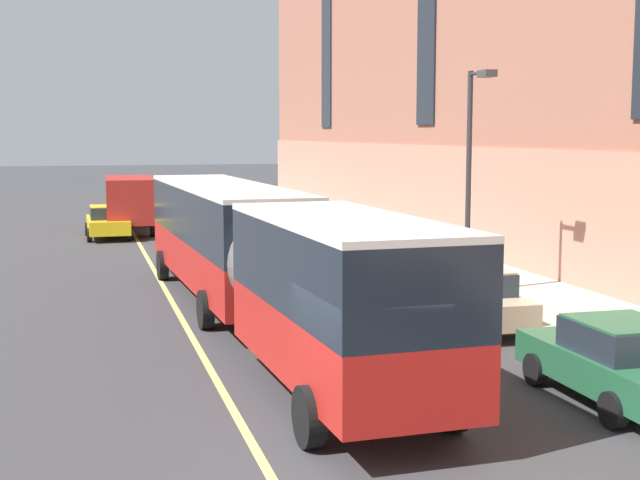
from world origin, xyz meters
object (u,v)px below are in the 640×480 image
(parked_car_champagne_3, at_px, (305,230))
(street_lamp, at_px, (472,158))
(parked_car_green_5, at_px, (617,361))
(fire_hydrant, at_px, (379,249))
(box_truck, at_px, (129,201))
(taxi_cab, at_px, (108,222))
(parked_car_darkgray_2, at_px, (267,214))
(parked_car_green_4, at_px, (386,264))
(parked_car_champagne_7, at_px, (470,298))
(city_bus, at_px, (255,250))

(parked_car_champagne_3, xyz_separation_m, street_lamp, (1.82, -12.91, 3.44))
(parked_car_green_5, relative_size, fire_hydrant, 6.04)
(box_truck, distance_m, taxi_cab, 2.29)
(parked_car_darkgray_2, relative_size, street_lamp, 0.72)
(parked_car_champagne_3, relative_size, parked_car_green_4, 0.91)
(box_truck, distance_m, fire_hydrant, 15.33)
(parked_car_green_4, height_order, parked_car_champagne_7, same)
(city_bus, relative_size, parked_car_green_5, 4.76)
(parked_car_green_5, xyz_separation_m, street_lamp, (1.79, 10.26, 3.44))
(city_bus, height_order, parked_car_darkgray_2, city_bus)
(parked_car_green_4, bearing_deg, city_bus, -137.19)
(street_lamp, bearing_deg, box_truck, 113.25)
(city_bus, relative_size, parked_car_green_4, 4.41)
(street_lamp, bearing_deg, parked_car_champagne_3, 98.00)
(box_truck, xyz_separation_m, taxi_cab, (-1.11, -1.81, -0.85))
(parked_car_green_5, bearing_deg, parked_car_champagne_3, 90.07)
(parked_car_champagne_7, height_order, taxi_cab, same)
(parked_car_green_4, bearing_deg, parked_car_green_5, -90.05)
(taxi_cab, bearing_deg, box_truck, 58.57)
(box_truck, bearing_deg, fire_hydrant, -55.10)
(city_bus, relative_size, taxi_cab, 4.71)
(parked_car_green_5, xyz_separation_m, box_truck, (-7.06, 30.86, 0.85))
(parked_car_champagne_3, xyz_separation_m, taxi_cab, (-8.14, 5.87, 0.00))
(city_bus, relative_size, box_truck, 2.73)
(parked_car_champagne_7, distance_m, fire_hydrant, 11.95)
(parked_car_champagne_3, relative_size, taxi_cab, 0.97)
(box_truck, bearing_deg, parked_car_darkgray_2, 0.71)
(parked_car_green_5, bearing_deg, city_bus, 123.29)
(street_lamp, distance_m, fire_hydrant, 8.88)
(parked_car_darkgray_2, distance_m, parked_car_champagne_3, 7.77)
(parked_car_green_5, bearing_deg, box_truck, 102.89)
(parked_car_green_4, bearing_deg, parked_car_champagne_7, -89.65)
(box_truck, height_order, fire_hydrant, box_truck)
(parked_car_darkgray_2, height_order, parked_car_champagne_7, same)
(city_bus, bearing_deg, parked_car_champagne_3, 71.30)
(parked_car_darkgray_2, height_order, fire_hydrant, parked_car_darkgray_2)
(taxi_cab, distance_m, fire_hydrant, 14.57)
(parked_car_champagne_3, xyz_separation_m, fire_hydrant, (1.72, -4.86, -0.29))
(parked_car_champagne_7, bearing_deg, taxi_cab, 110.01)
(parked_car_green_5, height_order, street_lamp, street_lamp)
(city_bus, bearing_deg, box_truck, 94.65)
(parked_car_champagne_3, relative_size, parked_car_green_5, 0.98)
(taxi_cab, bearing_deg, parked_car_darkgray_2, 13.26)
(box_truck, xyz_separation_m, fire_hydrant, (8.75, -12.54, -1.14))
(parked_car_darkgray_2, bearing_deg, box_truck, -179.29)
(parked_car_champagne_7, height_order, street_lamp, street_lamp)
(parked_car_champagne_3, distance_m, fire_hydrant, 5.16)
(parked_car_darkgray_2, bearing_deg, taxi_cab, -166.74)
(box_truck, relative_size, fire_hydrant, 10.53)
(parked_car_green_4, relative_size, fire_hydrant, 6.51)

